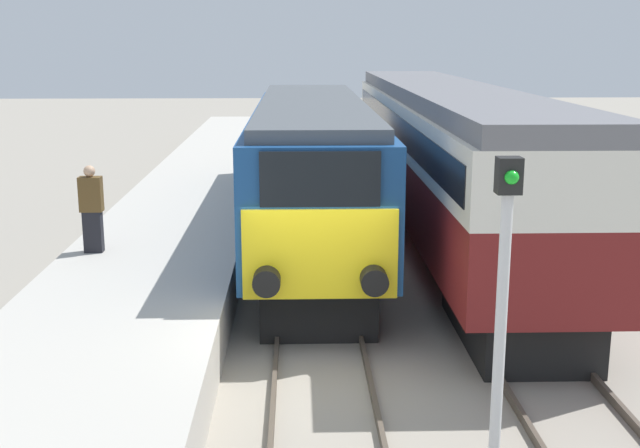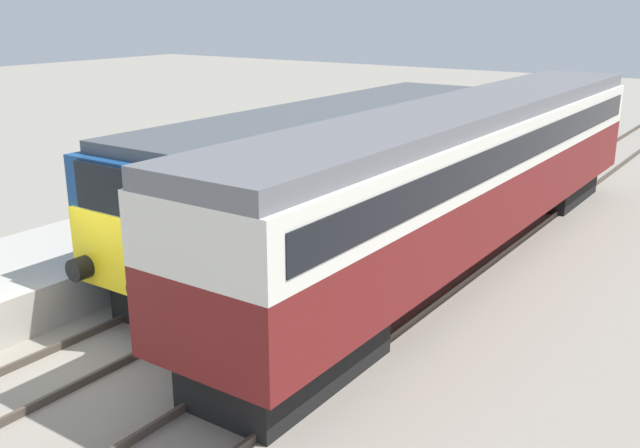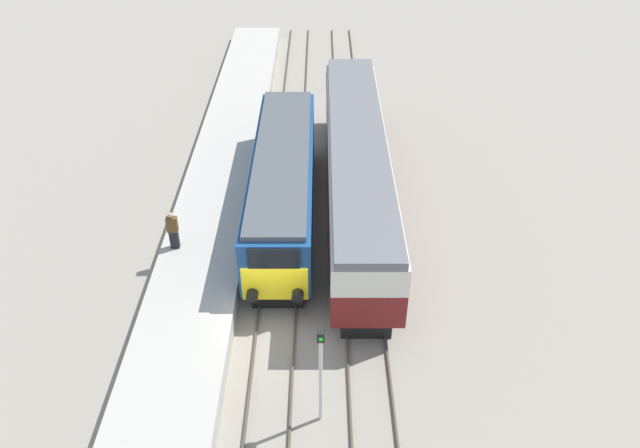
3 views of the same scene
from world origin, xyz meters
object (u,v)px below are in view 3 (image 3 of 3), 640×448
(locomotive, at_px, (283,183))
(person_on_platform, at_px, (172,230))
(passenger_carriage, at_px, (356,164))
(signal_post, at_px, (320,370))

(locomotive, xyz_separation_m, person_on_platform, (-4.42, -3.35, -0.26))
(person_on_platform, bearing_deg, passenger_carriage, 29.82)
(passenger_carriage, height_order, signal_post, signal_post)
(locomotive, height_order, signal_post, signal_post)
(locomotive, xyz_separation_m, signal_post, (1.70, -11.34, 0.30))
(passenger_carriage, bearing_deg, locomotive, -161.52)
(passenger_carriage, xyz_separation_m, person_on_platform, (-7.82, -4.49, -0.60))
(locomotive, height_order, person_on_platform, locomotive)
(passenger_carriage, distance_m, signal_post, 12.60)
(signal_post, bearing_deg, passenger_carriage, 82.24)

